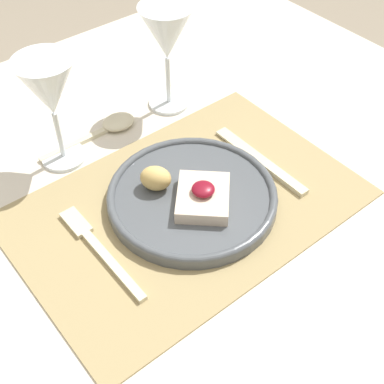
# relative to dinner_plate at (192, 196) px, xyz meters

# --- Properties ---
(dining_table) EXTENTS (1.17, 1.06, 0.73)m
(dining_table) POSITION_rel_dinner_plate_xyz_m (-0.01, 0.00, -0.11)
(dining_table) COLOR beige
(dining_table) RESTS_ON ground_plane
(placemat) EXTENTS (0.49, 0.33, 0.00)m
(placemat) POSITION_rel_dinner_plate_xyz_m (-0.01, 0.00, -0.01)
(placemat) COLOR #9E895B
(placemat) RESTS_ON dining_table
(dinner_plate) EXTENTS (0.25, 0.25, 0.05)m
(dinner_plate) POSITION_rel_dinner_plate_xyz_m (0.00, 0.00, 0.00)
(dinner_plate) COLOR #4C5156
(dinner_plate) RESTS_ON placemat
(fork) EXTENTS (0.02, 0.19, 0.01)m
(fork) POSITION_rel_dinner_plate_xyz_m (-0.15, 0.01, -0.01)
(fork) COLOR beige
(fork) RESTS_ON placemat
(knife) EXTENTS (0.02, 0.19, 0.01)m
(knife) POSITION_rel_dinner_plate_xyz_m (0.14, -0.01, -0.01)
(knife) COLOR beige
(knife) RESTS_ON placemat
(spoon) EXTENTS (0.18, 0.05, 0.02)m
(spoon) POSITION_rel_dinner_plate_xyz_m (0.00, 0.22, -0.01)
(spoon) COLOR beige
(spoon) RESTS_ON dining_table
(wine_glass_near) EXTENTS (0.09, 0.09, 0.18)m
(wine_glass_near) POSITION_rel_dinner_plate_xyz_m (0.12, 0.21, 0.12)
(wine_glass_near) COLOR white
(wine_glass_near) RESTS_ON dining_table
(wine_glass_far) EXTENTS (0.09, 0.09, 0.18)m
(wine_glass_far) POSITION_rel_dinner_plate_xyz_m (-0.10, 0.21, 0.11)
(wine_glass_far) COLOR white
(wine_glass_far) RESTS_ON dining_table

